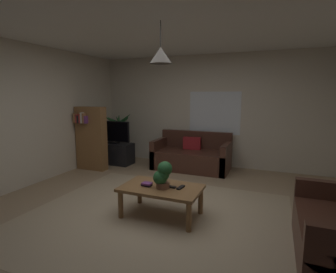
# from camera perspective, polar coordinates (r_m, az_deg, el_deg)

# --- Properties ---
(floor) EXTENTS (5.36, 5.59, 0.02)m
(floor) POSITION_cam_1_polar(r_m,az_deg,el_deg) (3.93, -1.73, -16.10)
(floor) COLOR #9E8466
(floor) RESTS_ON ground
(rug) EXTENTS (3.48, 3.07, 0.01)m
(rug) POSITION_cam_1_polar(r_m,az_deg,el_deg) (3.76, -3.03, -17.09)
(rug) COLOR tan
(rug) RESTS_ON ground
(wall_back) EXTENTS (5.48, 0.06, 2.57)m
(wall_back) POSITION_cam_1_polar(r_m,az_deg,el_deg) (6.26, 8.88, 5.50)
(wall_back) COLOR beige
(wall_back) RESTS_ON ground
(wall_left) EXTENTS (0.06, 5.59, 2.57)m
(wall_left) POSITION_cam_1_polar(r_m,az_deg,el_deg) (5.30, -29.72, 3.80)
(wall_left) COLOR beige
(wall_left) RESTS_ON ground
(ceiling) EXTENTS (5.36, 5.59, 0.02)m
(ceiling) POSITION_cam_1_polar(r_m,az_deg,el_deg) (3.68, -1.94, 23.55)
(ceiling) COLOR white
(window_pane) EXTENTS (1.18, 0.01, 0.98)m
(window_pane) POSITION_cam_1_polar(r_m,az_deg,el_deg) (6.20, 10.03, 5.04)
(window_pane) COLOR white
(couch_under_window) EXTENTS (1.67, 0.85, 0.82)m
(couch_under_window) POSITION_cam_1_polar(r_m,az_deg,el_deg) (5.97, 5.13, -4.42)
(couch_under_window) COLOR #47281E
(couch_under_window) RESTS_ON ground
(coffee_table) EXTENTS (1.09, 0.66, 0.42)m
(coffee_table) POSITION_cam_1_polar(r_m,az_deg,el_deg) (3.68, -1.47, -11.74)
(coffee_table) COLOR olive
(coffee_table) RESTS_ON ground
(book_on_table_0) EXTENTS (0.15, 0.11, 0.03)m
(book_on_table_0) POSITION_cam_1_polar(r_m,az_deg,el_deg) (3.70, -4.62, -10.40)
(book_on_table_0) COLOR black
(book_on_table_0) RESTS_ON coffee_table
(book_on_table_1) EXTENTS (0.13, 0.11, 0.02)m
(book_on_table_1) POSITION_cam_1_polar(r_m,az_deg,el_deg) (3.68, -4.56, -10.09)
(book_on_table_1) COLOR #72387F
(book_on_table_1) RESTS_ON coffee_table
(remote_on_table_0) EXTENTS (0.16, 0.07, 0.02)m
(remote_on_table_0) POSITION_cam_1_polar(r_m,az_deg,el_deg) (3.62, 0.50, -10.81)
(remote_on_table_0) COLOR black
(remote_on_table_0) RESTS_ON coffee_table
(remote_on_table_1) EXTENTS (0.07, 0.16, 0.02)m
(remote_on_table_1) POSITION_cam_1_polar(r_m,az_deg,el_deg) (3.60, 2.77, -10.95)
(remote_on_table_1) COLOR black
(remote_on_table_1) RESTS_ON coffee_table
(potted_plant_on_table) EXTENTS (0.25, 0.22, 0.37)m
(potted_plant_on_table) POSITION_cam_1_polar(r_m,az_deg,el_deg) (3.55, -1.15, -8.28)
(potted_plant_on_table) COLOR brown
(potted_plant_on_table) RESTS_ON coffee_table
(tv_stand) EXTENTS (0.90, 0.44, 0.50)m
(tv_stand) POSITION_cam_1_polar(r_m,az_deg,el_deg) (6.55, -11.53, -3.58)
(tv_stand) COLOR black
(tv_stand) RESTS_ON ground
(tv) EXTENTS (0.87, 0.16, 0.54)m
(tv) POSITION_cam_1_polar(r_m,az_deg,el_deg) (6.44, -11.78, 0.96)
(tv) COLOR black
(tv) RESTS_ON tv_stand
(potted_palm_corner) EXTENTS (0.84, 0.87, 1.24)m
(potted_palm_corner) POSITION_cam_1_polar(r_m,az_deg,el_deg) (6.94, -10.52, -0.20)
(potted_palm_corner) COLOR #4C4C51
(potted_palm_corner) RESTS_ON ground
(bookshelf_corner) EXTENTS (0.70, 0.31, 1.40)m
(bookshelf_corner) POSITION_cam_1_polar(r_m,az_deg,el_deg) (6.08, -16.36, -0.24)
(bookshelf_corner) COLOR olive
(bookshelf_corner) RESTS_ON ground
(pendant_lamp) EXTENTS (0.28, 0.28, 0.52)m
(pendant_lamp) POSITION_cam_1_polar(r_m,az_deg,el_deg) (3.47, -1.60, 17.18)
(pendant_lamp) COLOR black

